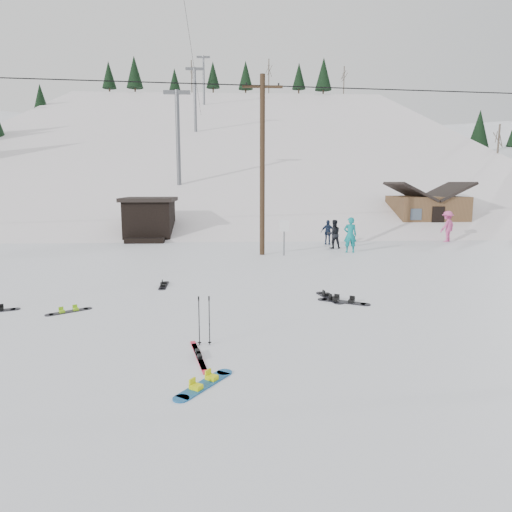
{
  "coord_description": "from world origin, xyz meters",
  "views": [
    {
      "loc": [
        0.42,
        -9.49,
        3.74
      ],
      "look_at": [
        1.19,
        4.92,
        1.4
      ],
      "focal_mm": 32.0,
      "sensor_mm": 36.0,
      "label": 1
    }
  ],
  "objects_px": {
    "utility_pole": "(262,163)",
    "cabin": "(426,213)",
    "hero_snowboard": "(204,384)",
    "hero_skis": "(199,355)"
  },
  "relations": [
    {
      "from": "utility_pole",
      "to": "cabin",
      "type": "xyz_separation_m",
      "value": [
        13.0,
        10.0,
        -3.2
      ]
    },
    {
      "from": "utility_pole",
      "to": "hero_snowboard",
      "type": "distance_m",
      "value": 16.28
    },
    {
      "from": "utility_pole",
      "to": "cabin",
      "type": "bearing_deg",
      "value": 37.56
    },
    {
      "from": "hero_snowboard",
      "to": "hero_skis",
      "type": "relative_size",
      "value": 0.72
    },
    {
      "from": "utility_pole",
      "to": "hero_skis",
      "type": "relative_size",
      "value": 4.75
    },
    {
      "from": "cabin",
      "to": "hero_snowboard",
      "type": "distance_m",
      "value": 29.64
    },
    {
      "from": "utility_pole",
      "to": "cabin",
      "type": "relative_size",
      "value": 1.67
    },
    {
      "from": "hero_skis",
      "to": "cabin",
      "type": "bearing_deg",
      "value": 44.9
    },
    {
      "from": "hero_snowboard",
      "to": "hero_skis",
      "type": "xyz_separation_m",
      "value": [
        -0.2,
        1.42,
        -0.0
      ]
    },
    {
      "from": "cabin",
      "to": "hero_skis",
      "type": "distance_m",
      "value": 28.53
    }
  ]
}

